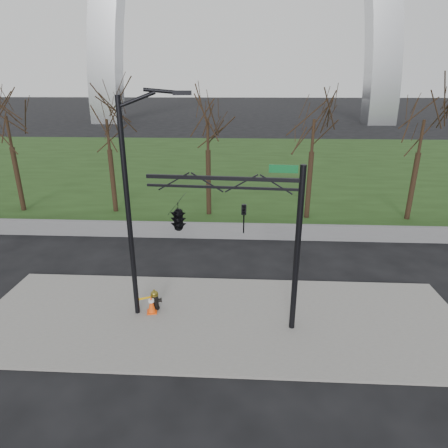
# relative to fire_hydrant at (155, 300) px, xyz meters

# --- Properties ---
(ground) EXTENTS (500.00, 500.00, 0.00)m
(ground) POSITION_rel_fire_hydrant_xyz_m (2.54, -0.47, -0.49)
(ground) COLOR black
(ground) RESTS_ON ground
(sidewalk) EXTENTS (18.00, 6.00, 0.10)m
(sidewalk) POSITION_rel_fire_hydrant_xyz_m (2.54, -0.47, -0.44)
(sidewalk) COLOR slate
(sidewalk) RESTS_ON ground
(grass_strip) EXTENTS (120.00, 40.00, 0.06)m
(grass_strip) POSITION_rel_fire_hydrant_xyz_m (2.54, 29.53, -0.46)
(grass_strip) COLOR #1F3613
(grass_strip) RESTS_ON ground
(guardrail) EXTENTS (60.00, 0.30, 0.90)m
(guardrail) POSITION_rel_fire_hydrant_xyz_m (2.54, 7.53, -0.04)
(guardrail) COLOR #59595B
(guardrail) RESTS_ON ground
(tree_row) EXTENTS (36.50, 4.00, 7.68)m
(tree_row) POSITION_rel_fire_hydrant_xyz_m (-2.21, 11.53, 3.35)
(tree_row) COLOR black
(tree_row) RESTS_ON ground
(fire_hydrant) EXTENTS (0.53, 0.34, 0.84)m
(fire_hydrant) POSITION_rel_fire_hydrant_xyz_m (0.00, 0.00, 0.00)
(fire_hydrant) COLOR black
(fire_hydrant) RESTS_ON sidewalk
(traffic_cone) EXTENTS (0.44, 0.44, 0.72)m
(traffic_cone) POSITION_rel_fire_hydrant_xyz_m (-0.08, -0.26, -0.02)
(traffic_cone) COLOR #FF4D0D
(traffic_cone) RESTS_ON sidewalk
(street_light) EXTENTS (2.38, 0.58, 8.21)m
(street_light) POSITION_rel_fire_hydrant_xyz_m (-0.41, -0.25, 4.21)
(street_light) COLOR black
(street_light) RESTS_ON ground
(traffic_signal_mast) EXTENTS (5.09, 2.52, 6.00)m
(traffic_signal_mast) POSITION_rel_fire_hydrant_xyz_m (1.93, -0.69, 3.66)
(traffic_signal_mast) COLOR black
(traffic_signal_mast) RESTS_ON ground
(caution_tape) EXTENTS (0.63, 0.29, 0.43)m
(caution_tape) POSITION_rel_fire_hydrant_xyz_m (-0.25, -0.14, 0.07)
(caution_tape) COLOR #E7AD0C
(caution_tape) RESTS_ON ground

